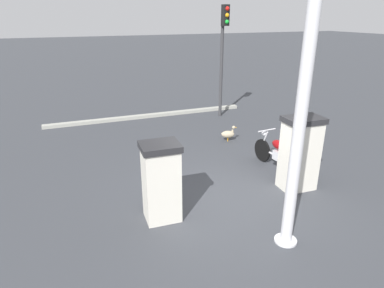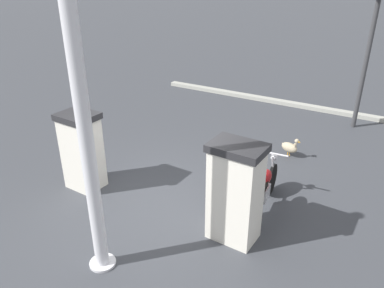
% 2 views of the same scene
% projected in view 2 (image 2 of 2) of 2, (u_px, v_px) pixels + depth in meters
% --- Properties ---
extents(ground_plane, '(120.00, 120.00, 0.00)m').
position_uv_depth(ground_plane, '(159.00, 202.00, 7.20)').
color(ground_plane, '#383A3F').
extents(fuel_pump_near, '(0.68, 0.88, 1.72)m').
position_uv_depth(fuel_pump_near, '(235.00, 192.00, 5.92)').
color(fuel_pump_near, silver).
rests_on(fuel_pump_near, ground).
extents(fuel_pump_far, '(0.70, 0.76, 1.59)m').
position_uv_depth(fuel_pump_far, '(82.00, 150.00, 7.39)').
color(fuel_pump_far, silver).
rests_on(fuel_pump_far, ground).
extents(motorcycle_near_pump, '(2.14, 0.56, 0.95)m').
position_uv_depth(motorcycle_near_pump, '(262.00, 190.00, 6.71)').
color(motorcycle_near_pump, black).
rests_on(motorcycle_near_pump, ground).
extents(wandering_duck, '(0.33, 0.50, 0.51)m').
position_uv_depth(wandering_duck, '(290.00, 147.00, 8.81)').
color(wandering_duck, tan).
rests_on(wandering_duck, ground).
extents(roadside_traffic_light, '(0.39, 0.27, 4.12)m').
position_uv_depth(roadside_traffic_light, '(374.00, 24.00, 9.27)').
color(roadside_traffic_light, '#38383A').
rests_on(roadside_traffic_light, ground).
extents(canopy_support_pole, '(0.40, 0.40, 4.09)m').
position_uv_depth(canopy_support_pole, '(87.00, 148.00, 4.86)').
color(canopy_support_pole, silver).
rests_on(canopy_support_pole, ground).
extents(road_edge_kerb, '(0.40, 7.77, 0.12)m').
position_uv_depth(road_edge_kerb, '(271.00, 100.00, 12.40)').
color(road_edge_kerb, '#9E9E93').
rests_on(road_edge_kerb, ground).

